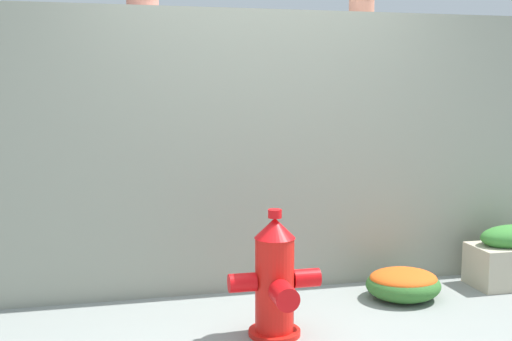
% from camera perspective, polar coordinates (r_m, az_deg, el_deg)
% --- Properties ---
extents(ground_plane, '(24.00, 24.00, 0.00)m').
position_cam_1_polar(ground_plane, '(3.90, 3.31, -14.53)').
color(ground_plane, gray).
extents(stone_wall, '(5.76, 0.39, 2.01)m').
position_cam_1_polar(stone_wall, '(4.61, -0.16, 1.82)').
color(stone_wall, gray).
rests_on(stone_wall, ground).
extents(fire_hydrant, '(0.55, 0.45, 0.76)m').
position_cam_1_polar(fire_hydrant, '(3.73, 1.78, -10.06)').
color(fire_hydrant, red).
rests_on(fire_hydrant, ground).
extents(flower_bush_left, '(0.53, 0.48, 0.22)m').
position_cam_1_polar(flower_bush_left, '(4.54, 13.35, -10.01)').
color(flower_bush_left, '#356E2D').
rests_on(flower_bush_left, ground).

